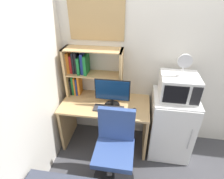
{
  "coord_description": "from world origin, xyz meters",
  "views": [
    {
      "loc": [
        -0.53,
        -2.36,
        2.21
      ],
      "look_at": [
        -0.84,
        -0.34,
        0.98
      ],
      "focal_mm": 29.47,
      "sensor_mm": 36.0,
      "label": 1
    }
  ],
  "objects_px": {
    "mini_fridge": "(170,125)",
    "desk_fan": "(184,64)",
    "wall_corkboard": "(96,20)",
    "monitor": "(112,92)",
    "desk_chair": "(115,153)",
    "computer_mouse": "(134,110)",
    "microwave": "(179,87)",
    "keyboard": "(109,109)",
    "hutch_bookshelf": "(85,70)"
  },
  "relations": [
    {
      "from": "wall_corkboard",
      "to": "desk_fan",
      "type": "bearing_deg",
      "value": -16.28
    },
    {
      "from": "hutch_bookshelf",
      "to": "monitor",
      "type": "relative_size",
      "value": 1.71
    },
    {
      "from": "monitor",
      "to": "desk_fan",
      "type": "distance_m",
      "value": 0.94
    },
    {
      "from": "desk_chair",
      "to": "wall_corkboard",
      "type": "distance_m",
      "value": 1.63
    },
    {
      "from": "mini_fridge",
      "to": "desk_fan",
      "type": "relative_size",
      "value": 3.46
    },
    {
      "from": "keyboard",
      "to": "computer_mouse",
      "type": "height_order",
      "value": "computer_mouse"
    },
    {
      "from": "keyboard",
      "to": "wall_corkboard",
      "type": "xyz_separation_m",
      "value": [
        -0.22,
        0.43,
        1.03
      ]
    },
    {
      "from": "microwave",
      "to": "desk_chair",
      "type": "bearing_deg",
      "value": -141.46
    },
    {
      "from": "microwave",
      "to": "desk_fan",
      "type": "distance_m",
      "value": 0.31
    },
    {
      "from": "microwave",
      "to": "wall_corkboard",
      "type": "relative_size",
      "value": 0.63
    },
    {
      "from": "mini_fridge",
      "to": "desk_fan",
      "type": "bearing_deg",
      "value": -21.03
    },
    {
      "from": "microwave",
      "to": "desk_fan",
      "type": "height_order",
      "value": "desk_fan"
    },
    {
      "from": "monitor",
      "to": "wall_corkboard",
      "type": "height_order",
      "value": "wall_corkboard"
    },
    {
      "from": "mini_fridge",
      "to": "wall_corkboard",
      "type": "xyz_separation_m",
      "value": [
        -1.07,
        0.31,
        1.3
      ]
    },
    {
      "from": "computer_mouse",
      "to": "mini_fridge",
      "type": "xyz_separation_m",
      "value": [
        0.51,
        0.11,
        -0.28
      ]
    },
    {
      "from": "monitor",
      "to": "computer_mouse",
      "type": "bearing_deg",
      "value": -15.24
    },
    {
      "from": "desk_chair",
      "to": "wall_corkboard",
      "type": "xyz_separation_m",
      "value": [
        -0.37,
        0.87,
        1.34
      ]
    },
    {
      "from": "microwave",
      "to": "wall_corkboard",
      "type": "bearing_deg",
      "value": 163.9
    },
    {
      "from": "mini_fridge",
      "to": "microwave",
      "type": "bearing_deg",
      "value": 89.92
    },
    {
      "from": "keyboard",
      "to": "wall_corkboard",
      "type": "height_order",
      "value": "wall_corkboard"
    },
    {
      "from": "computer_mouse",
      "to": "desk_fan",
      "type": "xyz_separation_m",
      "value": [
        0.52,
        0.1,
        0.64
      ]
    },
    {
      "from": "hutch_bookshelf",
      "to": "monitor",
      "type": "bearing_deg",
      "value": -28.83
    },
    {
      "from": "keyboard",
      "to": "microwave",
      "type": "height_order",
      "value": "microwave"
    },
    {
      "from": "microwave",
      "to": "desk_chair",
      "type": "height_order",
      "value": "microwave"
    },
    {
      "from": "hutch_bookshelf",
      "to": "desk_fan",
      "type": "relative_size",
      "value": 2.92
    },
    {
      "from": "computer_mouse",
      "to": "desk_chair",
      "type": "bearing_deg",
      "value": -113.07
    },
    {
      "from": "desk_fan",
      "to": "microwave",
      "type": "bearing_deg",
      "value": 139.62
    },
    {
      "from": "hutch_bookshelf",
      "to": "desk_chair",
      "type": "height_order",
      "value": "hutch_bookshelf"
    },
    {
      "from": "keyboard",
      "to": "desk_chair",
      "type": "relative_size",
      "value": 0.41
    },
    {
      "from": "hutch_bookshelf",
      "to": "keyboard",
      "type": "bearing_deg",
      "value": -40.22
    },
    {
      "from": "keyboard",
      "to": "computer_mouse",
      "type": "relative_size",
      "value": 4.3
    },
    {
      "from": "keyboard",
      "to": "mini_fridge",
      "type": "bearing_deg",
      "value": 7.88
    },
    {
      "from": "desk_fan",
      "to": "monitor",
      "type": "bearing_deg",
      "value": -178.59
    },
    {
      "from": "wall_corkboard",
      "to": "monitor",
      "type": "bearing_deg",
      "value": -52.86
    },
    {
      "from": "computer_mouse",
      "to": "monitor",
      "type": "bearing_deg",
      "value": 164.76
    },
    {
      "from": "computer_mouse",
      "to": "desk_fan",
      "type": "distance_m",
      "value": 0.83
    },
    {
      "from": "mini_fridge",
      "to": "desk_chair",
      "type": "xyz_separation_m",
      "value": [
        -0.7,
        -0.56,
        -0.04
      ]
    },
    {
      "from": "keyboard",
      "to": "mini_fridge",
      "type": "relative_size",
      "value": 0.43
    },
    {
      "from": "hutch_bookshelf",
      "to": "desk_chair",
      "type": "distance_m",
      "value": 1.16
    },
    {
      "from": "desk_fan",
      "to": "desk_chair",
      "type": "xyz_separation_m",
      "value": [
        -0.71,
        -0.55,
        -0.96
      ]
    },
    {
      "from": "mini_fridge",
      "to": "wall_corkboard",
      "type": "height_order",
      "value": "wall_corkboard"
    },
    {
      "from": "mini_fridge",
      "to": "microwave",
      "type": "xyz_separation_m",
      "value": [
        0.0,
        0.0,
        0.62
      ]
    },
    {
      "from": "monitor",
      "to": "desk_chair",
      "type": "height_order",
      "value": "monitor"
    },
    {
      "from": "mini_fridge",
      "to": "desk_chair",
      "type": "relative_size",
      "value": 0.96
    },
    {
      "from": "monitor",
      "to": "wall_corkboard",
      "type": "distance_m",
      "value": 0.93
    },
    {
      "from": "desk_fan",
      "to": "desk_chair",
      "type": "height_order",
      "value": "desk_fan"
    },
    {
      "from": "keyboard",
      "to": "desk_fan",
      "type": "bearing_deg",
      "value": 7.66
    },
    {
      "from": "desk_fan",
      "to": "wall_corkboard",
      "type": "distance_m",
      "value": 1.18
    },
    {
      "from": "monitor",
      "to": "mini_fridge",
      "type": "relative_size",
      "value": 0.49
    },
    {
      "from": "computer_mouse",
      "to": "hutch_bookshelf",
      "type": "bearing_deg",
      "value": 156.59
    }
  ]
}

